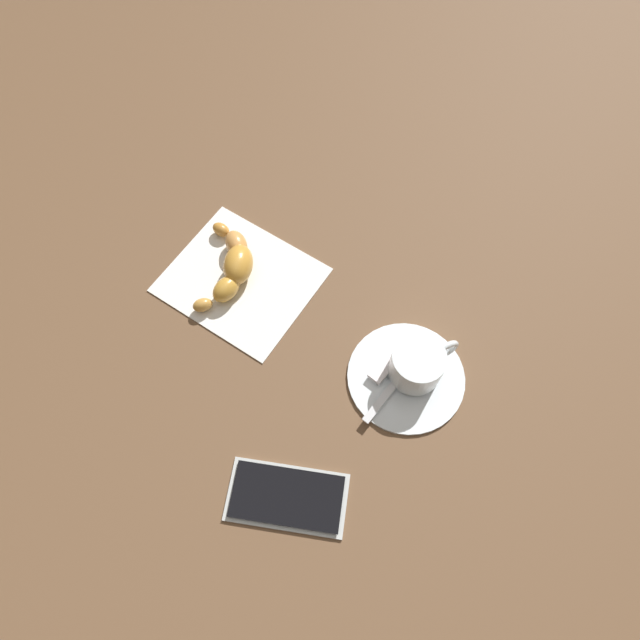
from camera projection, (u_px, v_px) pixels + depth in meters
ground_plane at (311, 332)px, 0.71m from camera, size 1.80×1.80×0.00m
saucer at (406, 376)px, 0.68m from camera, size 0.14×0.14×0.01m
espresso_cup at (418, 363)px, 0.66m from camera, size 0.06×0.08×0.05m
teaspoon at (405, 371)px, 0.68m from camera, size 0.02×0.12×0.01m
sugar_packet at (390, 360)px, 0.68m from camera, size 0.02×0.07×0.01m
napkin at (241, 280)px, 0.74m from camera, size 0.19×0.17×0.00m
croissant at (233, 265)px, 0.73m from camera, size 0.10×0.13×0.04m
cell_phone at (287, 497)px, 0.62m from camera, size 0.15×0.12×0.01m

